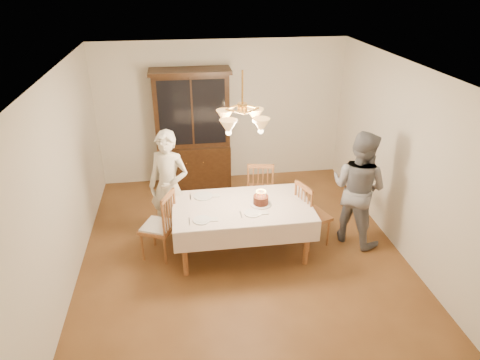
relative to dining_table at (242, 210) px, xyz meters
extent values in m
plane|color=brown|center=(0.00, 0.00, -0.68)|extent=(5.00, 5.00, 0.00)
plane|color=white|center=(0.00, 0.00, 1.92)|extent=(5.00, 5.00, 0.00)
plane|color=beige|center=(0.00, 2.50, 0.62)|extent=(4.50, 0.00, 4.50)
plane|color=beige|center=(0.00, -2.50, 0.62)|extent=(4.50, 0.00, 4.50)
plane|color=beige|center=(-2.25, 0.00, 0.62)|extent=(0.00, 5.00, 5.00)
plane|color=beige|center=(2.25, 0.00, 0.62)|extent=(0.00, 5.00, 5.00)
cube|color=brown|center=(0.00, 0.00, 0.05)|extent=(1.80, 1.00, 0.04)
cube|color=white|center=(0.00, 0.00, 0.07)|extent=(1.90, 1.10, 0.01)
cylinder|color=brown|center=(-0.82, -0.42, -0.33)|extent=(0.07, 0.07, 0.71)
cylinder|color=brown|center=(0.82, -0.42, -0.33)|extent=(0.07, 0.07, 0.71)
cylinder|color=brown|center=(-0.82, 0.42, -0.33)|extent=(0.07, 0.07, 0.71)
cylinder|color=brown|center=(0.82, 0.42, -0.33)|extent=(0.07, 0.07, 0.71)
cube|color=black|center=(-0.56, 2.23, -0.28)|extent=(1.30, 0.50, 0.80)
cube|color=black|center=(-0.56, 2.28, 0.77)|extent=(1.30, 0.40, 1.30)
cube|color=black|center=(-0.56, 2.08, 0.77)|extent=(1.14, 0.01, 1.14)
cube|color=black|center=(-0.56, 2.23, 1.45)|extent=(1.38, 0.54, 0.06)
cube|color=brown|center=(0.44, 0.97, -0.23)|extent=(0.51, 0.50, 0.05)
cube|color=brown|center=(0.40, 0.78, 0.29)|extent=(0.40, 0.11, 0.06)
cylinder|color=brown|center=(0.65, 1.10, -0.47)|extent=(0.04, 0.04, 0.43)
cylinder|color=brown|center=(0.30, 1.17, -0.47)|extent=(0.04, 0.04, 0.43)
cylinder|color=brown|center=(0.59, 0.77, -0.47)|extent=(0.04, 0.04, 0.43)
cylinder|color=brown|center=(0.23, 0.84, -0.47)|extent=(0.04, 0.04, 0.43)
cube|color=brown|center=(-1.17, 0.09, -0.23)|extent=(0.56, 0.57, 0.05)
cube|color=brown|center=(-1.00, 0.01, 0.29)|extent=(0.19, 0.38, 0.06)
cylinder|color=brown|center=(-1.25, 0.32, -0.47)|extent=(0.04, 0.04, 0.43)
cylinder|color=brown|center=(-1.40, -0.01, -0.47)|extent=(0.04, 0.04, 0.43)
cylinder|color=brown|center=(-0.94, 0.19, -0.47)|extent=(0.04, 0.04, 0.43)
cylinder|color=brown|center=(-1.09, -0.14, -0.47)|extent=(0.04, 0.04, 0.43)
cube|color=silver|center=(-1.17, 0.09, -0.20)|extent=(0.51, 0.52, 0.03)
cube|color=brown|center=(1.05, 0.08, -0.23)|extent=(0.54, 0.55, 0.05)
cube|color=brown|center=(0.87, 0.01, 0.29)|extent=(0.17, 0.39, 0.06)
cylinder|color=brown|center=(1.27, -0.04, -0.47)|extent=(0.04, 0.04, 0.43)
cylinder|color=brown|center=(1.15, 0.30, -0.47)|extent=(0.04, 0.04, 0.43)
cylinder|color=brown|center=(0.95, -0.15, -0.47)|extent=(0.04, 0.04, 0.43)
cylinder|color=brown|center=(0.83, 0.19, -0.47)|extent=(0.04, 0.04, 0.43)
imported|color=#F1E6CB|center=(-0.99, 0.54, 0.16)|extent=(0.73, 0.63, 1.69)
imported|color=slate|center=(1.69, 0.08, 0.17)|extent=(1.03, 1.06, 1.72)
cylinder|color=white|center=(0.26, -0.01, 0.08)|extent=(0.30, 0.30, 0.01)
cylinder|color=#3B160D|center=(0.26, -0.01, 0.15)|extent=(0.21, 0.21, 0.11)
cylinder|color=#598CD8|center=(0.32, -0.01, 0.24)|extent=(0.01, 0.01, 0.07)
sphere|color=#FFB23F|center=(0.32, -0.01, 0.28)|extent=(0.01, 0.01, 0.01)
cylinder|color=pink|center=(0.32, 0.02, 0.24)|extent=(0.01, 0.01, 0.07)
sphere|color=#FFB23F|center=(0.32, 0.02, 0.28)|extent=(0.01, 0.01, 0.01)
cylinder|color=#EACC66|center=(0.30, 0.04, 0.24)|extent=(0.01, 0.01, 0.07)
sphere|color=#FFB23F|center=(0.30, 0.04, 0.28)|extent=(0.01, 0.01, 0.01)
cylinder|color=#598CD8|center=(0.28, 0.05, 0.24)|extent=(0.01, 0.01, 0.07)
sphere|color=#FFB23F|center=(0.28, 0.05, 0.28)|extent=(0.01, 0.01, 0.01)
cylinder|color=pink|center=(0.26, 0.06, 0.24)|extent=(0.01, 0.01, 0.07)
sphere|color=#FFB23F|center=(0.26, 0.06, 0.28)|extent=(0.01, 0.01, 0.01)
cylinder|color=#EACC66|center=(0.23, 0.05, 0.24)|extent=(0.01, 0.01, 0.07)
sphere|color=#FFB23F|center=(0.23, 0.05, 0.28)|extent=(0.01, 0.01, 0.01)
cylinder|color=#598CD8|center=(0.21, 0.04, 0.24)|extent=(0.01, 0.01, 0.07)
sphere|color=#FFB23F|center=(0.21, 0.04, 0.28)|extent=(0.01, 0.01, 0.01)
cylinder|color=pink|center=(0.20, 0.02, 0.24)|extent=(0.01, 0.01, 0.07)
sphere|color=#FFB23F|center=(0.20, 0.02, 0.28)|extent=(0.01, 0.01, 0.01)
cylinder|color=#EACC66|center=(0.20, -0.01, 0.24)|extent=(0.01, 0.01, 0.07)
sphere|color=#FFB23F|center=(0.20, -0.01, 0.28)|extent=(0.01, 0.01, 0.01)
cylinder|color=#598CD8|center=(0.20, -0.03, 0.24)|extent=(0.01, 0.01, 0.07)
sphere|color=#FFB23F|center=(0.20, -0.03, 0.28)|extent=(0.01, 0.01, 0.01)
cylinder|color=pink|center=(0.21, -0.05, 0.24)|extent=(0.01, 0.01, 0.07)
sphere|color=#FFB23F|center=(0.21, -0.05, 0.28)|extent=(0.01, 0.01, 0.01)
cylinder|color=#EACC66|center=(0.23, -0.06, 0.24)|extent=(0.01, 0.01, 0.07)
sphere|color=#FFB23F|center=(0.23, -0.06, 0.28)|extent=(0.01, 0.01, 0.01)
cylinder|color=#598CD8|center=(0.26, -0.07, 0.24)|extent=(0.01, 0.01, 0.07)
sphere|color=#FFB23F|center=(0.26, -0.07, 0.28)|extent=(0.01, 0.01, 0.01)
cylinder|color=pink|center=(0.28, -0.06, 0.24)|extent=(0.01, 0.01, 0.07)
sphere|color=#FFB23F|center=(0.28, -0.06, 0.28)|extent=(0.01, 0.01, 0.01)
cylinder|color=#EACC66|center=(0.30, -0.05, 0.24)|extent=(0.01, 0.01, 0.07)
sphere|color=#FFB23F|center=(0.30, -0.05, 0.28)|extent=(0.01, 0.01, 0.01)
cylinder|color=#598CD8|center=(0.32, -0.03, 0.24)|extent=(0.01, 0.01, 0.07)
sphere|color=#FFB23F|center=(0.32, -0.03, 0.28)|extent=(0.01, 0.01, 0.01)
cylinder|color=white|center=(-0.57, -0.32, 0.08)|extent=(0.23, 0.23, 0.02)
cube|color=silver|center=(-0.73, -0.32, 0.08)|extent=(0.01, 0.16, 0.01)
cube|color=silver|center=(-0.41, -0.32, 0.08)|extent=(0.10, 0.10, 0.01)
cylinder|color=white|center=(0.11, -0.24, 0.08)|extent=(0.23, 0.23, 0.02)
cube|color=silver|center=(-0.05, -0.24, 0.08)|extent=(0.01, 0.16, 0.01)
cube|color=silver|center=(0.27, -0.24, 0.08)|extent=(0.10, 0.10, 0.01)
cylinder|color=white|center=(-0.51, 0.33, 0.08)|extent=(0.27, 0.27, 0.02)
cube|color=silver|center=(-0.69, 0.33, 0.08)|extent=(0.01, 0.16, 0.01)
cube|color=silver|center=(-0.33, 0.33, 0.08)|extent=(0.10, 0.10, 0.01)
cylinder|color=#BF8C3F|center=(0.00, 0.00, 1.72)|extent=(0.02, 0.02, 0.40)
cylinder|color=#BF8C3F|center=(0.00, 0.00, 1.47)|extent=(0.12, 0.12, 0.10)
cone|color=#D8994C|center=(0.20, 0.20, 1.29)|extent=(0.22, 0.22, 0.18)
sphere|color=#FFD899|center=(0.20, 0.20, 1.22)|extent=(0.07, 0.07, 0.07)
cone|color=#D8994C|center=(-0.20, 0.20, 1.29)|extent=(0.22, 0.22, 0.18)
sphere|color=#FFD899|center=(-0.20, 0.20, 1.22)|extent=(0.07, 0.07, 0.07)
cone|color=#D8994C|center=(-0.20, -0.20, 1.29)|extent=(0.22, 0.22, 0.18)
sphere|color=#FFD899|center=(-0.20, -0.20, 1.22)|extent=(0.07, 0.07, 0.07)
cone|color=#D8994C|center=(0.20, -0.20, 1.29)|extent=(0.22, 0.22, 0.18)
sphere|color=#FFD899|center=(0.20, -0.20, 1.22)|extent=(0.07, 0.07, 0.07)
camera|label=1|loc=(-0.77, -5.04, 3.00)|focal=32.00mm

